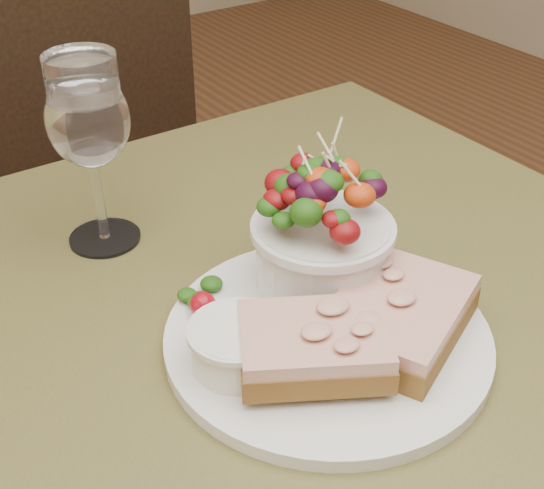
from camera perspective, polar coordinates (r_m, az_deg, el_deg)
cafe_table at (r=0.71m, az=0.82°, el=-12.79°), size 0.80×0.80×0.75m
chair_far at (r=1.47m, az=-15.91°, el=-3.93°), size 0.45×0.45×0.90m
dinner_plate at (r=0.62m, az=4.19°, el=-6.99°), size 0.27×0.27×0.01m
sandwich_front at (r=0.62m, az=9.46°, el=-5.29°), size 0.16×0.14×0.03m
sandwich_back at (r=0.57m, az=3.16°, el=-7.59°), size 0.14×0.13×0.03m
ramekin at (r=0.58m, az=-2.65°, el=-7.53°), size 0.07×0.07×0.04m
salad_bowl at (r=0.64m, az=3.88°, el=1.45°), size 0.11×0.11×0.13m
garnish at (r=0.64m, az=-4.75°, el=-4.16°), size 0.05×0.04×0.02m
wine_glass at (r=0.71m, az=-13.64°, el=8.72°), size 0.08×0.08×0.18m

